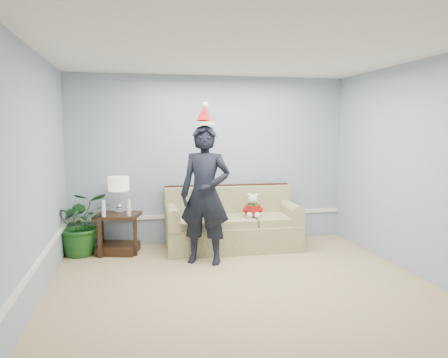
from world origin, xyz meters
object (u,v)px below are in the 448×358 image
object	(u,v)px
side_table	(118,238)
houseplant	(81,223)
table_lamp	(119,185)
sofa	(232,226)
teddy_bear	(253,208)
man	(205,195)

from	to	relation	value
side_table	houseplant	distance (m)	0.57
table_lamp	sofa	bearing A→B (deg)	-3.41
houseplant	teddy_bear	bearing A→B (deg)	-4.74
side_table	houseplant	bearing A→B (deg)	177.93
sofa	side_table	xyz separation A→B (m)	(-1.73, 0.04, -0.11)
side_table	sofa	bearing A→B (deg)	-1.21
sofa	houseplant	size ratio (longest dim) A/B	2.17
teddy_bear	sofa	bearing A→B (deg)	161.35
sofa	man	world-z (taller)	man
sofa	teddy_bear	distance (m)	0.45
sofa	table_lamp	xyz separation A→B (m)	(-1.71, 0.10, 0.68)
sofa	table_lamp	world-z (taller)	table_lamp
sofa	side_table	bearing A→B (deg)	179.93
man	teddy_bear	bearing A→B (deg)	56.13
sofa	man	size ratio (longest dim) A/B	1.08
side_table	teddy_bear	size ratio (longest dim) A/B	1.91
side_table	table_lamp	xyz separation A→B (m)	(0.02, 0.07, 0.78)
houseplant	man	world-z (taller)	man
teddy_bear	houseplant	bearing A→B (deg)	-175.64
table_lamp	houseplant	xyz separation A→B (m)	(-0.54, -0.05, -0.54)
table_lamp	man	world-z (taller)	man
table_lamp	teddy_bear	size ratio (longest dim) A/B	1.45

